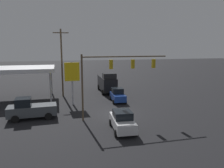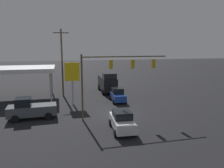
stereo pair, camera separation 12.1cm
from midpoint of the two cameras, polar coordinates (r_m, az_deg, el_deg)
ground_plane at (r=26.56m, az=1.16°, el=-7.61°), size 200.00×200.00×0.00m
traffic_signal_assembly at (r=23.75m, az=0.89°, el=3.65°), size 9.62×0.43×7.15m
utility_pole at (r=35.61m, az=-12.82°, el=5.80°), size 2.40×0.26×10.61m
gas_station_canopy at (r=35.46m, az=-23.59°, el=3.45°), size 11.01×7.30×4.87m
price_sign at (r=30.05m, az=-10.25°, el=2.51°), size 2.00×0.27×5.81m
pickup_parked at (r=25.94m, az=-20.33°, el=-6.11°), size 5.28×2.43×2.40m
sedan_waiting at (r=21.12m, az=2.81°, el=-9.57°), size 2.32×4.52×1.93m
delivery_truck at (r=38.05m, az=-1.13°, el=0.37°), size 2.72×6.86×3.58m
hatchback_crossing at (r=31.70m, az=1.62°, el=-2.94°), size 2.12×3.88×1.97m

